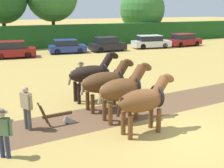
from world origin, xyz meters
TOP-DOWN VIEW (x-y plane):
  - ground_plane at (0.00, 0.00)m, footprint 240.00×240.00m
  - hedgerow at (0.00, 26.28)m, footprint 73.68×1.29m
  - tree_center_right at (16.76, 29.60)m, footprint 6.71×6.71m
  - draft_horse_lead_left at (-1.03, 0.73)m, footprint 2.63×1.00m
  - draft_horse_lead_right at (-1.11, 2.24)m, footprint 2.68×1.07m
  - draft_horse_trail_left at (-1.20, 3.75)m, footprint 2.86×1.11m
  - draft_horse_trail_right at (-1.28, 5.25)m, footprint 2.93×1.00m
  - plow at (-3.65, 2.85)m, footprint 1.49×0.48m
  - farmer_at_plow at (-4.92, 2.93)m, footprint 0.40×0.63m
  - farmer_beside_team at (-1.25, 6.95)m, footprint 0.50×0.49m
  - farmer_onlooker_left at (-5.95, 1.07)m, footprint 0.52×0.44m
  - parked_car_center at (-3.22, 20.59)m, footprint 4.20×2.33m
  - parked_car_center_right at (2.27, 21.16)m, footprint 4.05×2.31m
  - parked_car_right at (6.74, 20.64)m, footprint 3.94×1.85m
  - parked_car_far_right at (12.43, 20.56)m, footprint 4.74×2.55m
  - parked_car_end_right at (17.27, 20.38)m, footprint 4.58×2.07m

SIDE VIEW (x-z plane):
  - ground_plane at x=0.00m, z-range 0.00..0.00m
  - plow at x=-3.65m, z-range -0.25..0.88m
  - parked_car_center_right at x=2.27m, z-range -0.03..1.40m
  - parked_car_far_right at x=12.43m, z-range -0.03..1.50m
  - parked_car_right at x=6.74m, z-range -0.04..1.53m
  - parked_car_end_right at x=17.27m, z-range -0.03..1.52m
  - parked_car_center at x=-3.22m, z-range -0.04..1.56m
  - farmer_onlooker_left at x=-5.95m, z-range 0.12..1.74m
  - farmer_beside_team at x=-1.25m, z-range 0.14..1.84m
  - farmer_at_plow at x=-4.92m, z-range 0.15..1.90m
  - draft_horse_lead_left at x=-1.03m, z-range 0.16..2.44m
  - draft_horse_trail_left at x=-1.20m, z-range 0.14..2.50m
  - hedgerow at x=0.00m, z-range 0.00..2.67m
  - draft_horse_lead_right at x=-1.11m, z-range 0.13..2.58m
  - draft_horse_trail_right at x=-1.28m, z-range 0.15..2.65m
  - tree_center_right at x=16.76m, z-range 0.53..8.32m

